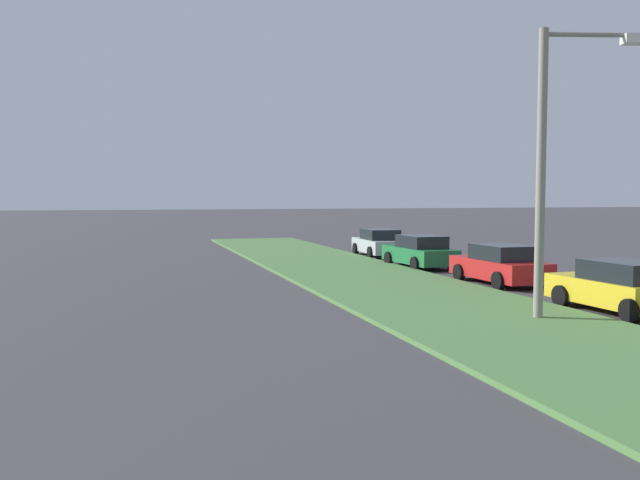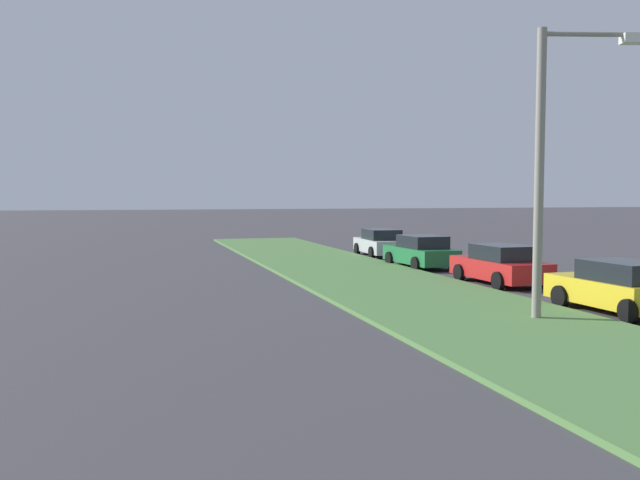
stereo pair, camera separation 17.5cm
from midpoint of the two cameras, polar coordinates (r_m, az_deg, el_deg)
grass_median at (r=20.98m, az=9.58°, el=-5.07°), size 60.00×6.00×0.12m
parked_car_yellow at (r=20.48m, az=24.43°, el=-3.72°), size 4.37×2.15×1.47m
parked_car_red at (r=25.63m, az=15.28°, el=-2.07°), size 4.35×2.12×1.47m
parked_car_green at (r=30.82m, az=8.73°, el=-1.01°), size 4.38×2.18×1.47m
parked_car_silver at (r=36.28m, az=5.31°, el=-0.26°), size 4.38×2.18×1.47m
streetlight at (r=18.28m, az=19.49°, el=7.07°), size 0.94×2.83×7.50m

